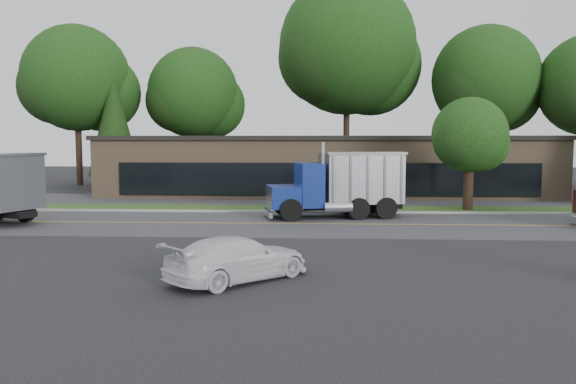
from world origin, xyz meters
The scene contains 15 objects.
ground centered at (0.00, 0.00, 0.00)m, with size 140.00×140.00×0.00m, color #313135.
road centered at (0.00, 9.00, 0.00)m, with size 60.00×8.00×0.02m, color #4C4C50.
center_line centered at (0.00, 9.00, 0.00)m, with size 60.00×0.12×0.01m, color gold.
curb centered at (0.00, 13.20, 0.00)m, with size 60.00×0.30×0.12m, color #9E9E99.
grass_verge centered at (0.00, 15.00, 0.00)m, with size 60.00×3.40×0.03m, color #2C521C.
far_parking centered at (0.00, 20.00, 0.00)m, with size 60.00×7.00×0.02m, color #4C4C50.
strip_mall centered at (2.00, 26.00, 2.00)m, with size 32.00×12.00×4.00m, color #8A6E55.
tree_far_a centered at (-19.85, 32.12, 9.05)m, with size 9.94×9.36×14.18m.
tree_far_b centered at (-9.87, 34.10, 7.96)m, with size 8.74×8.23×12.47m.
tree_far_c centered at (4.20, 34.16, 11.83)m, with size 13.00×12.23×18.54m.
tree_far_d centered at (16.15, 33.12, 8.92)m, with size 9.80×9.22×13.97m.
evergreen_left centered at (-16.00, 30.00, 5.50)m, with size 4.40×4.40×10.00m.
tree_verge centered at (10.07, 15.05, 4.08)m, with size 4.49×4.23×6.41m.
dump_truck_blue centered at (2.71, 11.54, 1.80)m, with size 7.19×4.00×3.36m.
rally_car centered at (-0.80, -1.93, 0.63)m, with size 1.75×4.31×1.25m, color white.
Camera 1 is at (1.44, -17.35, 3.89)m, focal length 35.00 mm.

